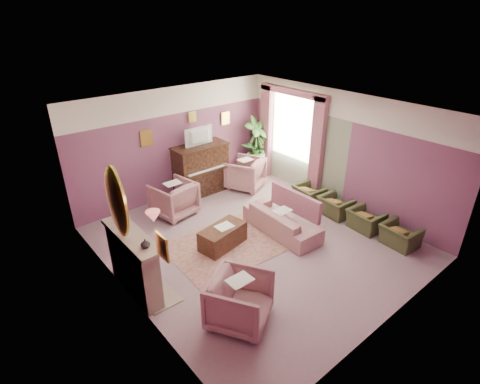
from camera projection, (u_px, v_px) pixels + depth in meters
floor at (255, 242)px, 7.95m from camera, size 5.50×6.00×0.01m
ceiling at (257, 111)px, 6.70m from camera, size 5.50×6.00×0.01m
wall_back at (176, 143)px, 9.38m from camera, size 5.50×0.02×2.80m
wall_front at (398, 251)px, 5.26m from camera, size 5.50×0.02×2.80m
wall_left at (123, 231)px, 5.75m from camera, size 0.02×6.00×2.80m
wall_right at (342, 151)px, 8.90m from camera, size 0.02×6.00×2.80m
picture_rail_band at (173, 101)px, 8.90m from camera, size 5.50×0.01×0.65m
stripe_panel at (299, 150)px, 9.93m from camera, size 0.01×3.00×2.15m
fireplace_surround at (134, 265)px, 6.36m from camera, size 0.30×1.40×1.10m
fireplace_inset at (140, 269)px, 6.48m from camera, size 0.18×0.72×0.68m
fire_ember at (144, 277)px, 6.58m from camera, size 0.06×0.54×0.10m
mantel_shelf at (131, 236)px, 6.12m from camera, size 0.40×1.55×0.07m
hearth at (148, 285)px, 6.71m from camera, size 0.55×1.50×0.02m
mirror_frame at (117, 202)px, 5.73m from camera, size 0.04×0.72×1.20m
mirror_glass at (118, 201)px, 5.75m from camera, size 0.01×0.60×1.06m
sconce_shade at (153, 217)px, 4.98m from camera, size 0.20×0.20×0.16m
piano at (201, 170)px, 9.79m from camera, size 1.40×0.60×1.30m
piano_keyshelf at (209, 171)px, 9.51m from camera, size 1.30×0.12×0.06m
piano_keys at (209, 170)px, 9.50m from camera, size 1.20×0.08×0.02m
piano_top at (200, 146)px, 9.49m from camera, size 1.45×0.65×0.04m
television at (200, 135)px, 9.33m from camera, size 0.80×0.12×0.48m
print_back_left at (146, 138)px, 8.76m from camera, size 0.30×0.03×0.38m
print_back_right at (225, 118)px, 10.08m from camera, size 0.26×0.03×0.34m
print_back_mid at (192, 117)px, 9.38m from camera, size 0.22×0.03×0.26m
print_left_wall at (162, 247)px, 4.80m from camera, size 0.03×0.28×0.36m
window_blind at (293, 125)px, 9.80m from camera, size 0.03×1.40×1.80m
curtain_left at (317, 149)px, 9.30m from camera, size 0.16×0.34×2.60m
curtain_right at (266, 132)px, 10.57m from camera, size 0.16×0.34×2.60m
pelmet at (293, 92)px, 9.37m from camera, size 0.16×2.20×0.16m
mantel_plant at (116, 214)px, 6.43m from camera, size 0.16×0.16×0.28m
mantel_vase at (145, 244)px, 5.73m from camera, size 0.16×0.16×0.16m
area_rug at (230, 244)px, 7.86m from camera, size 2.60×1.94×0.01m
coffee_table at (223, 237)px, 7.72m from camera, size 1.07×0.67×0.45m
table_paper at (224, 226)px, 7.64m from camera, size 0.35×0.28×0.01m
sofa at (282, 217)px, 8.14m from camera, size 0.62×1.87×0.75m
sofa_throw at (295, 202)px, 8.27m from camera, size 0.09×1.41×0.52m
floral_armchair_left at (174, 197)px, 8.80m from camera, size 0.89×0.89×0.92m
floral_armchair_right at (245, 172)px, 10.12m from camera, size 0.89×0.89×0.92m
floral_armchair_front at (240, 298)px, 5.75m from camera, size 0.89×0.89×0.92m
olive_chair_a at (401, 233)px, 7.70m from camera, size 0.50×0.72×0.62m
olive_chair_b at (366, 217)px, 8.26m from camera, size 0.50×0.72×0.62m
olive_chair_c at (336, 204)px, 8.83m from camera, size 0.50×0.72×0.62m
olive_chair_d at (309, 192)px, 9.39m from camera, size 0.50×0.72×0.62m
side_table at (256, 165)px, 10.84m from camera, size 0.52×0.52×0.70m
side_plant_big at (256, 148)px, 10.61m from camera, size 0.30×0.30×0.34m
side_plant_small at (262, 149)px, 10.62m from camera, size 0.16×0.16×0.28m
palm_pot at (255, 171)px, 10.94m from camera, size 0.34×0.34×0.34m
palm_plant at (256, 142)px, 10.55m from camera, size 0.76×0.76×1.44m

